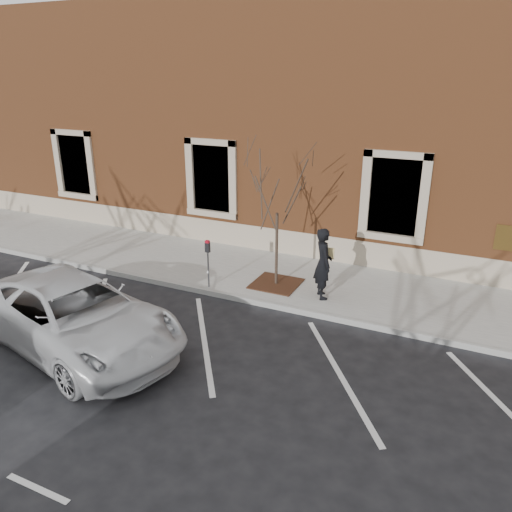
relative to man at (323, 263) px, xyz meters
The scene contains 10 objects.
ground 2.28m from the man, 154.96° to the right, with size 120.00×120.00×0.00m, color #28282B.
sidewalk_near 2.27m from the man, 153.45° to the left, with size 40.00×3.50×0.15m, color #BBB9B0.
curb_near 2.26m from the man, 153.67° to the right, with size 40.00×0.12×0.15m, color #9E9E99.
parking_stripes 3.71m from the man, 120.72° to the right, with size 28.00×4.40×0.01m, color silver, non-canonical shape.
building_civic 7.69m from the man, 104.71° to the left, with size 40.00×8.62×8.00m.
man is the anchor object (origin of this frame).
parking_meter 3.11m from the man, 166.52° to the right, with size 0.12×0.09×1.36m.
tree_grate 1.72m from the man, behind, with size 1.27×1.27×0.03m, color #422115.
sapling 2.22m from the man, behind, with size 2.26×2.26×3.77m.
white_truck 6.15m from the man, 133.09° to the right, with size 2.53×5.48×1.52m, color silver.
Camera 1 is at (5.35, -10.77, 5.84)m, focal length 35.00 mm.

